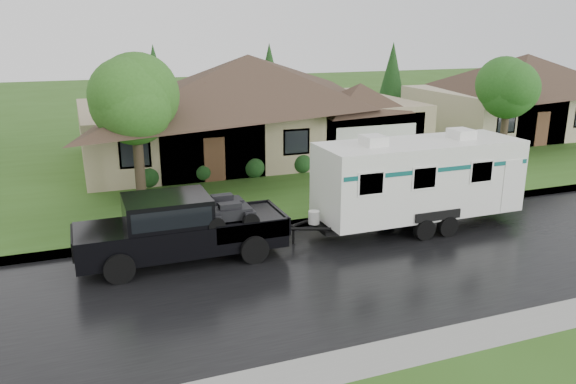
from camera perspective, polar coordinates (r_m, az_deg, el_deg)
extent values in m
plane|color=#32581B|center=(19.13, 2.75, -5.61)|extent=(140.00, 140.00, 0.00)
cube|color=black|center=(17.46, 5.39, -7.87)|extent=(140.00, 8.00, 0.01)
cube|color=gray|center=(21.05, 0.30, -3.29)|extent=(140.00, 0.50, 0.15)
cube|color=#32581B|center=(32.82, -7.77, 3.75)|extent=(140.00, 26.00, 0.15)
cube|color=tan|center=(32.07, -3.97, 6.44)|extent=(18.00, 10.00, 3.00)
pyramid|color=#38261E|center=(31.62, -4.12, 13.78)|extent=(19.44, 10.80, 2.60)
cube|color=tan|center=(31.40, 7.19, 5.86)|extent=(5.76, 4.00, 2.70)
cube|color=#C3B591|center=(42.72, 22.65, 7.71)|extent=(14.00, 9.00, 3.00)
pyramid|color=#38261E|center=(42.40, 23.22, 12.78)|extent=(15.12, 9.72, 2.30)
cylinder|color=#382B1E|center=(23.66, -14.81, 1.93)|extent=(0.41, 0.41, 2.65)
sphere|color=#387425|center=(23.14, -15.34, 8.92)|extent=(3.67, 3.67, 3.67)
cylinder|color=#382B1E|center=(33.15, 21.03, 5.19)|extent=(0.39, 0.39, 2.40)
sphere|color=#2D6C23|center=(32.79, 21.50, 9.69)|extent=(3.31, 3.31, 3.31)
sphere|color=#143814|center=(26.50, -14.02, 1.66)|extent=(1.00, 1.00, 1.00)
sphere|color=#143814|center=(26.89, -8.69, 2.18)|extent=(1.00, 1.00, 1.00)
sphere|color=#143814|center=(27.51, -3.56, 2.65)|extent=(1.00, 1.00, 1.00)
sphere|color=#143814|center=(28.34, 1.31, 3.09)|extent=(1.00, 1.00, 1.00)
sphere|color=#143814|center=(29.36, 5.88, 3.47)|extent=(1.00, 1.00, 1.00)
sphere|color=#143814|center=(30.55, 10.12, 3.81)|extent=(1.00, 1.00, 1.00)
cube|color=black|center=(18.15, -10.69, -4.28)|extent=(6.46, 2.15, 0.93)
cube|color=black|center=(17.84, -18.26, -4.23)|extent=(1.72, 2.10, 0.38)
cube|color=black|center=(17.82, -12.19, -1.94)|extent=(2.58, 2.02, 0.97)
cube|color=black|center=(17.80, -12.20, -1.78)|extent=(2.37, 2.07, 0.59)
cube|color=black|center=(18.51, -4.49, -2.92)|extent=(2.37, 2.05, 0.06)
cylinder|color=black|center=(17.12, -16.76, -7.42)|extent=(0.90, 0.34, 0.90)
cylinder|color=black|center=(19.08, -17.29, -4.98)|extent=(0.90, 0.34, 0.90)
cylinder|color=black|center=(17.77, -3.47, -5.82)|extent=(0.90, 0.34, 0.90)
cylinder|color=black|center=(19.67, -5.33, -3.63)|extent=(0.90, 0.34, 0.90)
cube|color=white|center=(21.02, 13.12, 1.48)|extent=(7.54, 2.58, 2.64)
cube|color=black|center=(21.43, 12.87, -2.34)|extent=(7.97, 1.29, 0.15)
cube|color=#0C5451|center=(20.88, 13.23, 3.02)|extent=(7.39, 2.60, 0.15)
cube|color=white|center=(19.68, 8.68, 5.19)|extent=(0.75, 0.86, 0.34)
cube|color=white|center=(21.70, 17.19, 5.68)|extent=(0.75, 0.86, 0.34)
cylinder|color=black|center=(20.20, 13.69, -3.72)|extent=(0.75, 0.26, 0.75)
cylinder|color=black|center=(22.21, 10.02, -1.66)|extent=(0.75, 0.26, 0.75)
cylinder|color=black|center=(20.75, 15.91, -3.35)|extent=(0.75, 0.26, 0.75)
cylinder|color=black|center=(22.71, 12.13, -1.38)|extent=(0.75, 0.26, 0.75)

